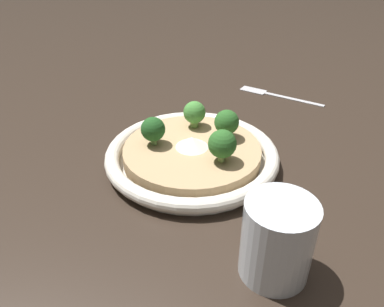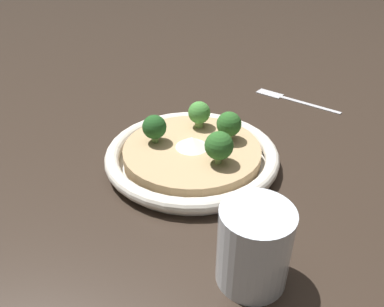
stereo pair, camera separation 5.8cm
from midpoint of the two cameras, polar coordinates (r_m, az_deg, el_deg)
name	(u,v)px [view 1 (the left image)]	position (r m, az deg, el deg)	size (l,w,h in m)	color
ground_plane	(192,163)	(0.59, -2.81, -1.57)	(6.00, 6.00, 0.00)	#2D231C
risotto_bowl	(192,155)	(0.58, -2.85, -0.29)	(0.27, 0.27, 0.03)	silver
cheese_sprinkle	(194,143)	(0.57, -2.64, 1.59)	(0.05, 0.05, 0.02)	white
broccoli_right	(227,123)	(0.59, 2.48, 4.64)	(0.04, 0.04, 0.05)	#84A856
broccoli_back	(153,130)	(0.58, -8.85, 3.55)	(0.04, 0.04, 0.05)	#668E47
broccoli_front_left	(222,144)	(0.53, 1.50, 1.34)	(0.04, 0.04, 0.05)	#84A856
broccoli_back_right	(194,113)	(0.62, -2.32, 6.13)	(0.04, 0.04, 0.04)	#759E4C
drinking_glass	(277,240)	(0.40, 8.77, -13.02)	(0.08, 0.08, 0.09)	silver
fork_utensil	(272,94)	(0.84, 10.14, 8.85)	(0.03, 0.19, 0.00)	#B7B7BC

